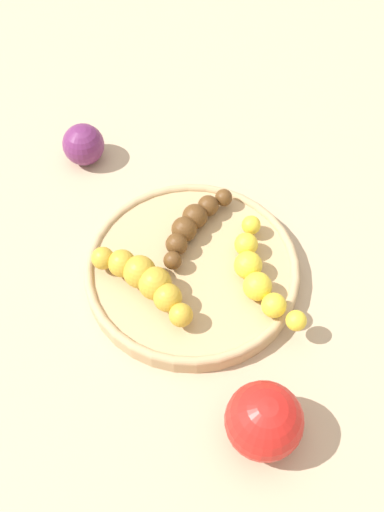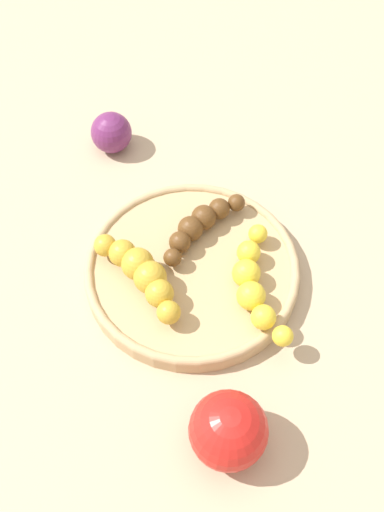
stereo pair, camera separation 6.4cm
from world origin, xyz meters
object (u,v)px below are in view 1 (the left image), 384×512
object	(u,v)px
fruit_bowl	(192,269)
banana_overripe	(192,224)
plum_purple	(83,144)
apple_red	(264,421)
banana_spotted	(145,280)
banana_yellow	(258,274)

from	to	relation	value
fruit_bowl	banana_overripe	xyz separation A→B (m)	(-0.05, -0.01, 0.02)
fruit_bowl	plum_purple	size ratio (longest dim) A/B	4.51
fruit_bowl	banana_overripe	bearing A→B (deg)	-171.47
fruit_bowl	plum_purple	distance (m)	0.22
plum_purple	apple_red	distance (m)	0.41
banana_spotted	apple_red	world-z (taller)	apple_red
banana_overripe	banana_spotted	xyz separation A→B (m)	(0.08, -0.04, 0.00)
banana_spotted	apple_red	xyz separation A→B (m)	(0.13, 0.14, -0.00)
banana_yellow	apple_red	world-z (taller)	apple_red
fruit_bowl	banana_yellow	size ratio (longest dim) A/B	1.75
fruit_bowl	banana_spotted	xyz separation A→B (m)	(0.04, -0.04, 0.02)
banana_overripe	plum_purple	xyz separation A→B (m)	(-0.11, -0.15, -0.01)
apple_red	fruit_bowl	bearing A→B (deg)	-151.18
banana_spotted	fruit_bowl	bearing A→B (deg)	-18.79
banana_overripe	apple_red	size ratio (longest dim) A/B	1.60
banana_yellow	banana_spotted	world-z (taller)	banana_spotted
banana_overripe	fruit_bowl	bearing A→B (deg)	122.88
banana_yellow	banana_spotted	distance (m)	0.12
plum_purple	banana_spotted	bearing A→B (deg)	31.63
banana_spotted	plum_purple	size ratio (longest dim) A/B	2.19
fruit_bowl	banana_spotted	bearing A→B (deg)	-50.35
fruit_bowl	banana_spotted	distance (m)	0.06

